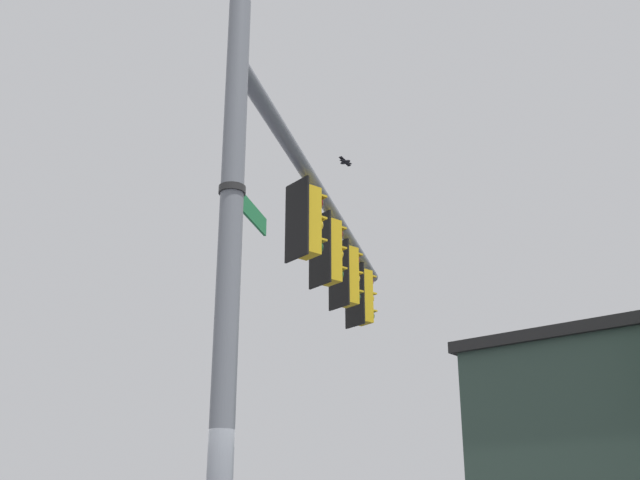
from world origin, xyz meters
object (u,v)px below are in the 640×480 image
(traffic_light_nearest_pole, at_px, (307,222))
(traffic_light_mid_inner, at_px, (329,252))
(bird_flying, at_px, (345,162))
(traffic_light_arm_end, at_px, (362,297))
(traffic_light_mid_outer, at_px, (347,276))
(street_name_sign, at_px, (242,202))

(traffic_light_nearest_pole, relative_size, traffic_light_mid_inner, 1.00)
(traffic_light_nearest_pole, xyz_separation_m, bird_flying, (-3.57, 3.84, 3.53))
(traffic_light_arm_end, bearing_deg, traffic_light_mid_outer, -53.11)
(bird_flying, bearing_deg, traffic_light_mid_outer, -40.67)
(street_name_sign, relative_size, bird_flying, 2.44)
(street_name_sign, bearing_deg, traffic_light_nearest_pole, 126.63)
(traffic_light_nearest_pole, height_order, bird_flying, bird_flying)
(traffic_light_arm_end, relative_size, street_name_sign, 1.22)
(traffic_light_mid_inner, bearing_deg, traffic_light_nearest_pole, -53.11)
(bird_flying, bearing_deg, traffic_light_nearest_pole, -47.04)
(traffic_light_mid_outer, xyz_separation_m, bird_flying, (-1.95, 1.68, 3.53))
(traffic_light_mid_outer, xyz_separation_m, street_name_sign, (3.24, -4.34, -0.81))
(traffic_light_nearest_pole, bearing_deg, bird_flying, 132.96)
(traffic_light_mid_outer, bearing_deg, traffic_light_nearest_pole, -53.11)
(traffic_light_nearest_pole, height_order, traffic_light_mid_inner, same)
(bird_flying, bearing_deg, street_name_sign, -49.20)
(traffic_light_mid_outer, distance_m, street_name_sign, 5.47)
(traffic_light_mid_outer, height_order, bird_flying, bird_flying)
(traffic_light_mid_inner, relative_size, traffic_light_arm_end, 1.00)
(traffic_light_mid_outer, relative_size, traffic_light_arm_end, 1.00)
(traffic_light_nearest_pole, relative_size, traffic_light_arm_end, 1.00)
(traffic_light_nearest_pole, bearing_deg, traffic_light_arm_end, 126.89)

